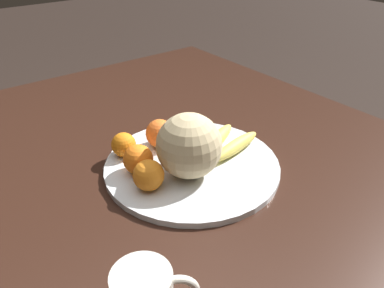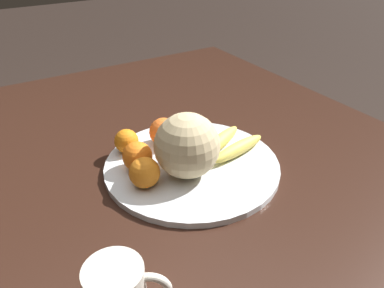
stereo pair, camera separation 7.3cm
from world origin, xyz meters
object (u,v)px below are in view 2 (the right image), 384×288
(melon, at_px, (187,146))
(orange_mid_center, at_px, (163,132))
(kitchen_table, at_px, (199,193))
(banana_bunch, at_px, (209,141))
(orange_back_left, at_px, (145,172))
(orange_front_left, at_px, (126,141))
(orange_front_right, at_px, (137,156))
(fruit_bowl, at_px, (192,165))

(melon, relative_size, orange_mid_center, 2.05)
(kitchen_table, bearing_deg, banana_bunch, -50.94)
(kitchen_table, bearing_deg, orange_mid_center, 15.89)
(kitchen_table, xyz_separation_m, melon, (-0.02, 0.05, 0.16))
(melon, xyz_separation_m, orange_back_left, (0.01, 0.10, -0.04))
(kitchen_table, height_order, orange_front_left, orange_front_left)
(banana_bunch, distance_m, orange_mid_center, 0.11)
(orange_front_right, relative_size, orange_back_left, 1.02)
(melon, height_order, orange_front_right, melon)
(kitchen_table, distance_m, orange_front_right, 0.19)
(fruit_bowl, relative_size, orange_front_right, 6.03)
(fruit_bowl, height_order, orange_back_left, orange_back_left)
(fruit_bowl, height_order, orange_front_left, orange_front_left)
(kitchen_table, distance_m, orange_mid_center, 0.17)
(fruit_bowl, xyz_separation_m, orange_back_left, (-0.02, 0.13, 0.04))
(orange_front_left, relative_size, orange_mid_center, 0.83)
(melon, height_order, orange_front_left, melon)
(kitchen_table, height_order, melon, melon)
(kitchen_table, xyz_separation_m, orange_mid_center, (0.11, 0.03, 0.13))
(banana_bunch, height_order, orange_back_left, orange_back_left)
(orange_mid_center, xyz_separation_m, orange_back_left, (-0.13, 0.11, -0.00))
(kitchen_table, bearing_deg, orange_front_right, 69.30)
(orange_back_left, bearing_deg, orange_front_left, -8.30)
(melon, relative_size, orange_front_left, 2.46)
(orange_front_left, distance_m, orange_front_right, 0.08)
(orange_mid_center, bearing_deg, kitchen_table, -164.11)
(orange_back_left, bearing_deg, melon, -95.20)
(melon, relative_size, orange_front_right, 2.14)
(fruit_bowl, height_order, orange_mid_center, orange_mid_center)
(kitchen_table, relative_size, orange_back_left, 23.32)
(banana_bunch, relative_size, orange_front_right, 3.58)
(kitchen_table, relative_size, melon, 10.76)
(kitchen_table, relative_size, banana_bunch, 6.41)
(banana_bunch, height_order, orange_mid_center, orange_mid_center)
(orange_front_right, relative_size, orange_mid_center, 0.96)
(orange_front_left, bearing_deg, orange_back_left, 171.70)
(banana_bunch, xyz_separation_m, orange_mid_center, (0.07, 0.09, 0.02))
(melon, height_order, orange_mid_center, melon)
(melon, bearing_deg, orange_front_left, 26.74)
(melon, height_order, orange_back_left, melon)
(orange_back_left, bearing_deg, fruit_bowl, -80.98)
(fruit_bowl, relative_size, banana_bunch, 1.68)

